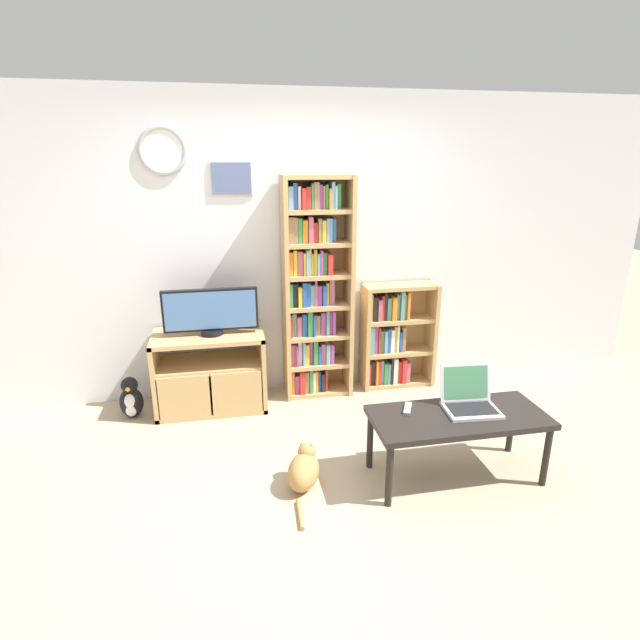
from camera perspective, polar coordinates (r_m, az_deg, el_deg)
ground_plane at (r=3.36m, az=0.70°, el=-19.67°), size 18.00×18.00×0.00m
wall_back at (r=4.40m, az=-3.86°, el=8.21°), size 6.97×0.09×2.60m
tv_stand at (r=4.34m, az=-12.41°, el=-5.73°), size 0.91×0.50×0.67m
television at (r=4.16m, az=-12.39°, el=0.95°), size 0.77×0.18×0.39m
bookshelf_tall at (r=4.33m, az=-0.74°, el=3.46°), size 0.59×0.30×1.93m
bookshelf_short at (r=4.68m, az=8.26°, el=-1.96°), size 0.68×0.26×0.97m
coffee_table at (r=3.45m, az=15.51°, el=-11.08°), size 1.15×0.50×0.46m
laptop at (r=3.50m, az=16.66°, el=-8.57°), size 0.37×0.33×0.28m
remote_near_laptop at (r=3.41m, az=9.98°, el=-9.94°), size 0.11×0.16×0.02m
cat at (r=3.39m, az=-1.85°, el=-16.72°), size 0.31×0.59×0.28m
penguin_figurine at (r=4.44m, az=-20.79°, el=-8.46°), size 0.19×0.17×0.35m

